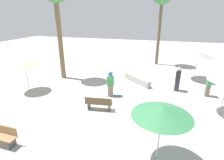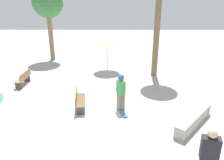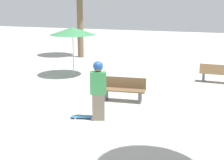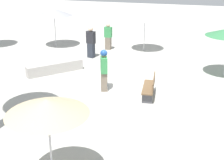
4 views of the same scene
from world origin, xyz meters
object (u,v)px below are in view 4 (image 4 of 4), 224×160
(skateboard, at_px, (105,85))
(shade_umbrella_grey, at_px, (54,12))
(bystander_far, at_px, (91,42))
(skater_main, at_px, (104,69))
(bystander_watching, at_px, (108,36))
(concrete_ledge, at_px, (55,68))
(shade_umbrella_tan, at_px, (47,107))
(shade_umbrella_white, at_px, (145,16))
(bench_near, at_px, (150,87))

(skateboard, height_order, shade_umbrella_grey, shade_umbrella_grey)
(skateboard, bearing_deg, bystander_far, 10.43)
(bystander_far, bearing_deg, skater_main, 132.06)
(bystander_watching, bearing_deg, skater_main, 108.85)
(skateboard, xyz_separation_m, concrete_ledge, (-0.95, -2.95, 0.20))
(shade_umbrella_tan, bearing_deg, skater_main, -172.86)
(skateboard, bearing_deg, skater_main, 173.20)
(skateboard, distance_m, concrete_ledge, 3.10)
(shade_umbrella_white, bearing_deg, concrete_ledge, -31.84)
(skater_main, xyz_separation_m, bystander_watching, (-6.45, -1.92, -0.13))
(bench_near, relative_size, bystander_far, 0.91)
(bystander_watching, bearing_deg, concrete_ledge, 79.75)
(shade_umbrella_tan, distance_m, bystander_watching, 12.95)
(shade_umbrella_tan, distance_m, shade_umbrella_white, 12.94)
(skater_main, distance_m, bystander_far, 5.03)
(concrete_ledge, distance_m, shade_umbrella_tan, 8.66)
(bench_near, height_order, bystander_far, bystander_far)
(concrete_ledge, distance_m, bystander_watching, 5.20)
(concrete_ledge, bearing_deg, bystander_far, 166.58)
(skater_main, height_order, bystander_watching, skater_main)
(skater_main, relative_size, bystander_far, 1.00)
(shade_umbrella_tan, height_order, bystander_far, shade_umbrella_tan)
(skater_main, relative_size, shade_umbrella_tan, 0.78)
(skater_main, height_order, shade_umbrella_tan, shade_umbrella_tan)
(concrete_ledge, height_order, shade_umbrella_tan, shade_umbrella_tan)
(bystander_watching, relative_size, bystander_far, 0.93)
(concrete_ledge, bearing_deg, skateboard, 72.14)
(skater_main, xyz_separation_m, skateboard, (-0.45, -0.09, -0.91))
(bystander_watching, bearing_deg, skateboard, 109.21)
(shade_umbrella_grey, bearing_deg, bench_near, 49.88)
(bench_near, distance_m, bystander_watching, 7.65)
(shade_umbrella_tan, relative_size, shade_umbrella_grey, 0.95)
(bench_near, xyz_separation_m, bystander_far, (-4.58, -4.30, 0.47))
(concrete_ledge, height_order, bench_near, bench_near)
(shade_umbrella_tan, height_order, shade_umbrella_white, shade_umbrella_white)
(skater_main, xyz_separation_m, shade_umbrella_white, (-6.77, 0.30, 1.18))
(bench_near, xyz_separation_m, bystander_watching, (-6.56, -3.92, 0.41))
(skateboard, bearing_deg, bystander_watching, -1.46)
(shade_umbrella_tan, xyz_separation_m, bystander_far, (-10.62, -3.08, -1.24))
(skateboard, relative_size, shade_umbrella_tan, 0.35)
(shade_umbrella_white, distance_m, bystander_watching, 2.60)
(bench_near, relative_size, bystander_watching, 0.97)
(shade_umbrella_tan, distance_m, shade_umbrella_grey, 13.72)
(shade_umbrella_tan, xyz_separation_m, shade_umbrella_white, (-12.93, -0.47, 0.01))
(concrete_ledge, height_order, bystander_far, bystander_far)
(bench_near, bearing_deg, concrete_ledge, 66.31)
(shade_umbrella_grey, bearing_deg, bystander_watching, 95.58)
(skateboard, relative_size, bystander_watching, 0.49)
(shade_umbrella_white, bearing_deg, bystander_far, -48.51)
(skateboard, xyz_separation_m, bench_near, (0.56, 2.09, 0.37))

